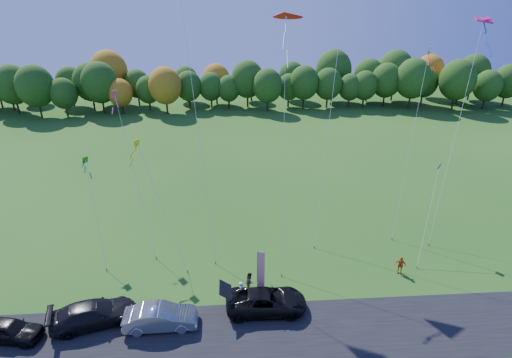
{
  "coord_description": "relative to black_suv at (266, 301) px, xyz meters",
  "views": [
    {
      "loc": [
        -2.02,
        -24.16,
        20.79
      ],
      "look_at": [
        0.0,
        6.0,
        7.0
      ],
      "focal_mm": 28.0,
      "sensor_mm": 36.0,
      "label": 1
    }
  ],
  "objects": [
    {
      "name": "kite_diamond_yellow",
      "position": [
        -8.12,
        7.19,
        4.18
      ],
      "size": [
        4.51,
        5.38,
        10.39
      ],
      "color": "#4C3F33",
      "rests_on": "ground"
    },
    {
      "name": "kite_diamond_blue_low",
      "position": [
        14.59,
        6.44,
        2.88
      ],
      "size": [
        3.44,
        5.28,
        7.73
      ],
      "color": "#4C3F33",
      "rests_on": "ground"
    },
    {
      "name": "tree_line",
      "position": [
        -0.23,
        56.72,
        -0.81
      ],
      "size": [
        116.0,
        12.0,
        10.0
      ],
      "primitive_type": null,
      "color": "#1E4711",
      "rests_on": "ground"
    },
    {
      "name": "kite_diamond_pink",
      "position": [
        -10.85,
        10.62,
        5.71
      ],
      "size": [
        4.23,
        8.09,
        13.53
      ],
      "color": "#4C3F33",
      "rests_on": "ground"
    },
    {
      "name": "silver_sedan",
      "position": [
        -7.38,
        -1.12,
        0.02
      ],
      "size": [
        5.06,
        1.89,
        1.65
      ],
      "primitive_type": "imported",
      "rotation": [
        0.0,
        0.0,
        1.6
      ],
      "color": "#A3A3A7",
      "rests_on": "ground"
    },
    {
      "name": "person_tailgate_a",
      "position": [
        -1.73,
        1.06,
        0.06
      ],
      "size": [
        0.57,
        0.72,
        1.73
      ],
      "primitive_type": "imported",
      "rotation": [
        0.0,
        0.0,
        1.3
      ],
      "color": "silver",
      "rests_on": "ground"
    },
    {
      "name": "dark_truck_a",
      "position": [
        -12.06,
        -0.48,
        0.03
      ],
      "size": [
        6.18,
        3.79,
        1.67
      ],
      "primitive_type": "imported",
      "rotation": [
        0.0,
        0.0,
        1.84
      ],
      "color": "black",
      "rests_on": "ground"
    },
    {
      "name": "black_suv",
      "position": [
        0.0,
        0.0,
        0.0
      ],
      "size": [
        5.88,
        2.8,
        1.62
      ],
      "primitive_type": "imported",
      "rotation": [
        0.0,
        0.0,
        1.55
      ],
      "color": "black",
      "rests_on": "ground"
    },
    {
      "name": "dark_truck_b",
      "position": [
        -17.24,
        -1.54,
        -0.08
      ],
      "size": [
        4.53,
        2.43,
        1.47
      ],
      "primitive_type": "imported",
      "rotation": [
        0.0,
        0.0,
        1.4
      ],
      "color": "black",
      "rests_on": "ground"
    },
    {
      "name": "kite_diamond_white",
      "position": [
        14.19,
        11.05,
        7.57
      ],
      "size": [
        3.66,
        5.78,
        17.19
      ],
      "color": "#4C3F33",
      "rests_on": "ground"
    },
    {
      "name": "kite_diamond_green",
      "position": [
        -13.8,
        7.78,
        3.43
      ],
      "size": [
        2.32,
        5.1,
        8.81
      ],
      "color": "#4C3F33",
      "rests_on": "ground"
    },
    {
      "name": "ground",
      "position": [
        -0.23,
        1.72,
        -0.81
      ],
      "size": [
        160.0,
        160.0,
        0.0
      ],
      "primitive_type": "plane",
      "color": "#225416"
    },
    {
      "name": "kite_parafoil_orange",
      "position": [
        7.44,
        14.02,
        14.1
      ],
      "size": [
        6.72,
        13.5,
        30.26
      ],
      "color": "#4C3F33",
      "rests_on": "ground"
    },
    {
      "name": "feather_flag",
      "position": [
        -0.34,
        1.33,
        1.79
      ],
      "size": [
        0.55,
        0.16,
        4.25
      ],
      "color": "#999999",
      "rests_on": "ground"
    },
    {
      "name": "asphalt_strip",
      "position": [
        -0.23,
        -2.28,
        -0.8
      ],
      "size": [
        90.0,
        6.0,
        0.01
      ],
      "primitive_type": "cube",
      "color": "black",
      "rests_on": "ground"
    },
    {
      "name": "person_east",
      "position": [
        11.38,
        3.55,
        -0.03
      ],
      "size": [
        0.99,
        0.73,
        1.56
      ],
      "primitive_type": "imported",
      "rotation": [
        0.0,
        0.0,
        -0.44
      ],
      "color": "#D05C13",
      "rests_on": "ground"
    },
    {
      "name": "person_tailgate_b",
      "position": [
        -1.07,
        2.24,
        0.0
      ],
      "size": [
        0.62,
        0.79,
        1.62
      ],
      "primitive_type": "imported",
      "rotation": [
        0.0,
        0.0,
        1.56
      ],
      "color": "gray",
      "rests_on": "ground"
    },
    {
      "name": "kite_parafoil_rainbow",
      "position": [
        18.47,
        11.36,
        8.77
      ],
      "size": [
        7.39,
        8.79,
        19.53
      ],
      "color": "#4C3F33",
      "rests_on": "ground"
    },
    {
      "name": "kite_delta_red",
      "position": [
        2.18,
        8.9,
        9.81
      ],
      "size": [
        2.71,
        10.73,
        20.96
      ],
      "color": "#4C3F33",
      "rests_on": "ground"
    },
    {
      "name": "kite_delta_blue",
      "position": [
        -5.31,
        11.45,
        12.59
      ],
      "size": [
        4.27,
        12.11,
        27.5
      ],
      "color": "#4C3F33",
      "rests_on": "ground"
    }
  ]
}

